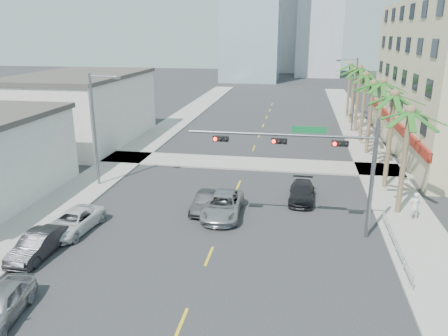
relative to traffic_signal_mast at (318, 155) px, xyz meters
name	(u,v)px	position (x,y,z in m)	size (l,w,h in m)	color
ground	(192,297)	(-5.78, -7.95, -5.06)	(260.00, 260.00, 0.00)	#262628
sidewalk_right	(383,177)	(6.22, 12.05, -4.99)	(4.00, 120.00, 0.15)	gray
sidewalk_left	(119,163)	(-17.78, 12.05, -4.99)	(4.00, 120.00, 0.15)	gray
sidewalk_cross	(247,163)	(-5.78, 14.05, -4.99)	(80.00, 4.00, 0.15)	gray
building_left_far	(82,110)	(-25.28, 20.05, -1.46)	(11.00, 18.00, 7.20)	beige
tower_far_center	(279,0)	(-8.78, 117.05, 15.94)	(16.00, 16.00, 42.00)	#ADADB2
traffic_signal_mast	(318,155)	(0.00, 0.00, 0.00)	(11.12, 0.54, 7.20)	slate
palm_tree_0	(410,112)	(5.82, 4.05, 2.02)	(4.80, 4.80, 7.80)	brown
palm_tree_1	(395,95)	(5.82, 9.25, 2.37)	(4.80, 4.80, 8.16)	brown
palm_tree_2	(383,83)	(5.82, 14.45, 2.72)	(4.80, 4.80, 8.52)	brown
palm_tree_3	(373,84)	(5.82, 19.65, 2.02)	(4.80, 4.80, 7.80)	brown
palm_tree_4	(366,76)	(5.82, 24.85, 2.37)	(4.80, 4.80, 8.16)	brown
palm_tree_5	(360,68)	(5.82, 30.05, 2.72)	(4.80, 4.80, 8.52)	brown
palm_tree_6	(355,71)	(5.82, 35.25, 2.02)	(4.80, 4.80, 7.80)	brown
palm_tree_7	(351,65)	(5.82, 40.45, 2.37)	(4.80, 4.80, 8.16)	brown
streetlight_left	(96,125)	(-16.78, 6.05, 0.00)	(2.55, 0.25, 9.00)	slate
streetlight_right	(353,91)	(5.21, 30.05, 0.00)	(2.55, 0.25, 9.00)	slate
guardrail	(396,243)	(4.52, -1.95, -4.39)	(0.08, 8.08, 1.00)	silver
car_parked_near	(0,305)	(-13.58, -10.97, -4.33)	(1.72, 4.27, 1.46)	#A4A4A8
car_parked_mid	(37,245)	(-15.18, -5.56, -4.37)	(1.47, 4.23, 1.39)	black
car_parked_far	(73,222)	(-14.80, -2.27, -4.40)	(2.21, 4.79, 1.33)	silver
car_lane_left	(206,202)	(-7.28, 2.43, -4.41)	(1.37, 3.93, 1.30)	black
car_lane_center	(223,205)	(-6.00, 1.77, -4.32)	(2.47, 5.35, 1.49)	#A4A3A8
car_lane_right	(302,192)	(-0.70, 5.46, -4.42)	(1.81, 4.45, 1.29)	black
pedestrian	(415,206)	(6.58, 2.94, -3.97)	(0.69, 0.45, 1.88)	white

